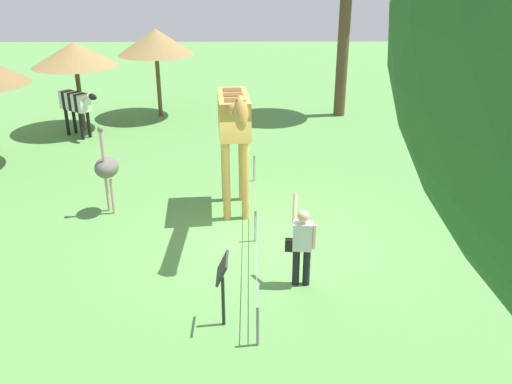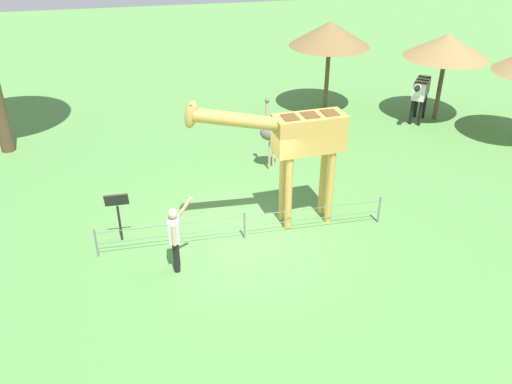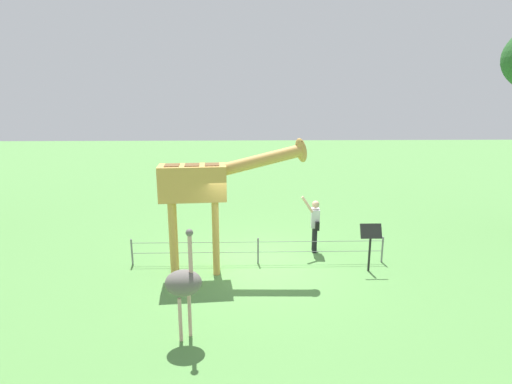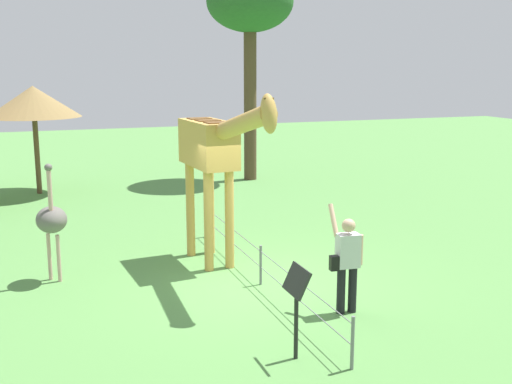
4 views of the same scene
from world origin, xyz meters
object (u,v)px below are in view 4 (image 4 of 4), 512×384
(ostrich, at_px, (52,220))
(info_sign, at_px, (297,293))
(giraffe, at_px, (214,152))
(tree_west, at_px, (250,7))
(shade_hut_near, at_px, (33,102))
(visitor, at_px, (347,260))

(ostrich, bearing_deg, info_sign, 33.69)
(ostrich, bearing_deg, giraffe, 87.10)
(tree_west, relative_size, info_sign, 5.37)
(shade_hut_near, xyz_separation_m, info_sign, (13.17, 3.07, -1.91))
(giraffe, distance_m, ostrich, 3.30)
(giraffe, bearing_deg, visitor, 23.19)
(ostrich, xyz_separation_m, shade_hut_near, (-8.70, -0.09, 1.68))
(visitor, xyz_separation_m, info_sign, (1.24, -1.42, 0.05))
(giraffe, bearing_deg, info_sign, -1.42)
(info_sign, bearing_deg, shade_hut_near, -166.87)
(giraffe, xyz_separation_m, shade_hut_near, (-8.86, -3.18, 0.54))
(ostrich, bearing_deg, tree_west, 141.49)
(visitor, distance_m, ostrich, 5.47)
(giraffe, bearing_deg, ostrich, -92.90)
(giraffe, xyz_separation_m, ostrich, (-0.16, -3.09, -1.14))
(tree_west, xyz_separation_m, info_sign, (13.24, -4.00, -4.93))
(ostrich, bearing_deg, shade_hut_near, -179.40)
(ostrich, height_order, tree_west, tree_west)
(shade_hut_near, height_order, info_sign, shade_hut_near)
(ostrich, relative_size, shade_hut_near, 0.67)
(giraffe, height_order, tree_west, tree_west)
(tree_west, bearing_deg, info_sign, -16.80)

